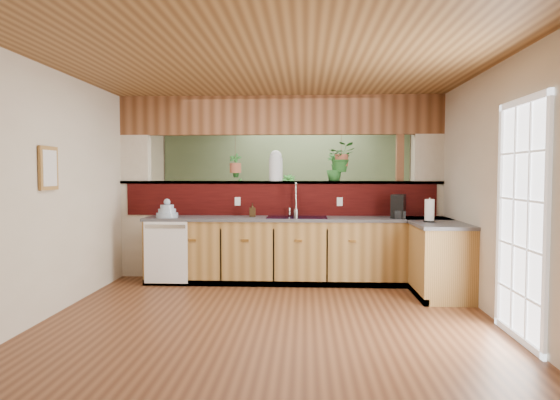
{
  "coord_description": "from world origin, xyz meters",
  "views": [
    {
      "loc": [
        0.36,
        -5.8,
        1.49
      ],
      "look_at": [
        0.03,
        0.7,
        1.15
      ],
      "focal_mm": 32.0,
      "sensor_mm": 36.0,
      "label": 1
    }
  ],
  "objects_px": {
    "coffee_maker": "(398,207)",
    "glass_jar": "(276,166)",
    "soap_dispenser": "(252,210)",
    "faucet": "(296,198)",
    "paper_towel": "(429,211)",
    "dish_stack": "(167,212)",
    "shelving_console": "(259,228)"
  },
  "relations": [
    {
      "from": "soap_dispenser",
      "to": "glass_jar",
      "type": "bearing_deg",
      "value": 46.49
    },
    {
      "from": "faucet",
      "to": "coffee_maker",
      "type": "bearing_deg",
      "value": -8.45
    },
    {
      "from": "paper_towel",
      "to": "glass_jar",
      "type": "relative_size",
      "value": 0.68
    },
    {
      "from": "coffee_maker",
      "to": "soap_dispenser",
      "type": "bearing_deg",
      "value": -165.33
    },
    {
      "from": "faucet",
      "to": "soap_dispenser",
      "type": "relative_size",
      "value": 2.54
    },
    {
      "from": "glass_jar",
      "to": "paper_towel",
      "type": "bearing_deg",
      "value": -26.15
    },
    {
      "from": "dish_stack",
      "to": "shelving_console",
      "type": "relative_size",
      "value": 0.2
    },
    {
      "from": "paper_towel",
      "to": "shelving_console",
      "type": "height_order",
      "value": "paper_towel"
    },
    {
      "from": "soap_dispenser",
      "to": "paper_towel",
      "type": "height_order",
      "value": "paper_towel"
    },
    {
      "from": "dish_stack",
      "to": "shelving_console",
      "type": "distance_m",
      "value": 2.65
    },
    {
      "from": "paper_towel",
      "to": "dish_stack",
      "type": "bearing_deg",
      "value": 172.26
    },
    {
      "from": "faucet",
      "to": "soap_dispenser",
      "type": "height_order",
      "value": "faucet"
    },
    {
      "from": "soap_dispenser",
      "to": "shelving_console",
      "type": "xyz_separation_m",
      "value": [
        -0.11,
        2.22,
        -0.49
      ]
    },
    {
      "from": "faucet",
      "to": "paper_towel",
      "type": "height_order",
      "value": "faucet"
    },
    {
      "from": "faucet",
      "to": "paper_towel",
      "type": "relative_size",
      "value": 1.59
    },
    {
      "from": "coffee_maker",
      "to": "paper_towel",
      "type": "distance_m",
      "value": 0.6
    },
    {
      "from": "faucet",
      "to": "shelving_console",
      "type": "height_order",
      "value": "faucet"
    },
    {
      "from": "coffee_maker",
      "to": "glass_jar",
      "type": "bearing_deg",
      "value": -176.57
    },
    {
      "from": "coffee_maker",
      "to": "glass_jar",
      "type": "distance_m",
      "value": 1.81
    },
    {
      "from": "coffee_maker",
      "to": "shelving_console",
      "type": "bearing_deg",
      "value": 149.65
    },
    {
      "from": "faucet",
      "to": "dish_stack",
      "type": "distance_m",
      "value": 1.77
    },
    {
      "from": "paper_towel",
      "to": "shelving_console",
      "type": "bearing_deg",
      "value": 129.66
    },
    {
      "from": "dish_stack",
      "to": "glass_jar",
      "type": "relative_size",
      "value": 0.67
    },
    {
      "from": "glass_jar",
      "to": "shelving_console",
      "type": "distance_m",
      "value": 2.24
    },
    {
      "from": "faucet",
      "to": "paper_towel",
      "type": "bearing_deg",
      "value": -23.97
    },
    {
      "from": "dish_stack",
      "to": "coffee_maker",
      "type": "relative_size",
      "value": 0.93
    },
    {
      "from": "faucet",
      "to": "soap_dispenser",
      "type": "xyz_separation_m",
      "value": [
        -0.59,
        -0.1,
        -0.16
      ]
    },
    {
      "from": "shelving_console",
      "to": "coffee_maker",
      "type": "bearing_deg",
      "value": -31.63
    },
    {
      "from": "paper_towel",
      "to": "faucet",
      "type": "bearing_deg",
      "value": 156.03
    },
    {
      "from": "faucet",
      "to": "coffee_maker",
      "type": "xyz_separation_m",
      "value": [
        1.38,
        -0.2,
        -0.11
      ]
    },
    {
      "from": "soap_dispenser",
      "to": "glass_jar",
      "type": "distance_m",
      "value": 0.76
    },
    {
      "from": "dish_stack",
      "to": "soap_dispenser",
      "type": "bearing_deg",
      "value": 8.71
    }
  ]
}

